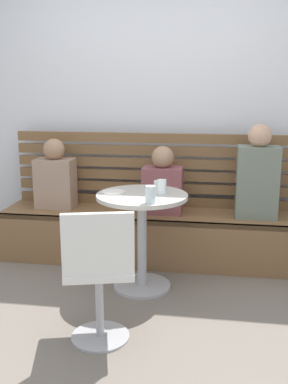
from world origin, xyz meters
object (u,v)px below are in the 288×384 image
at_px(cup_ceramic_white, 159,185).
at_px(cup_water_clear, 162,187).
at_px(cafe_table, 142,223).
at_px(cup_glass_tall, 150,195).
at_px(person_adult, 257,176).
at_px(person_child_left, 55,178).
at_px(white_chair, 99,272).
at_px(booth_bench, 155,236).
at_px(plate_small, 113,192).
at_px(person_child_middle, 163,184).

bearing_deg(cup_ceramic_white, cup_water_clear, -75.17).
distance_m(cafe_table, cup_glass_tall, 0.39).
relative_size(person_adult, cup_glass_tall, 6.50).
bearing_deg(person_child_left, white_chair, -61.76).
height_order(booth_bench, plate_small, plate_small).
bearing_deg(person_child_left, cup_water_clear, -29.56).
xyz_separation_m(cup_glass_tall, cup_water_clear, (0.05, 0.27, -0.01)).
xyz_separation_m(person_adult, cup_ceramic_white, (-0.77, -0.40, -0.02)).
distance_m(person_adult, cup_ceramic_white, 0.87).
distance_m(person_child_left, plate_small, 0.90).
height_order(cafe_table, person_child_left, person_child_left).
bearing_deg(cup_ceramic_white, person_adult, 27.67).
relative_size(cup_ceramic_white, plate_small, 0.47).
height_order(cafe_table, cup_water_clear, cup_water_clear).
relative_size(cafe_table, cup_ceramic_white, 9.25).
height_order(person_child_left, cup_ceramic_white, person_child_left).
bearing_deg(person_child_middle, cafe_table, -98.43).
height_order(white_chair, cup_ceramic_white, white_chair).
height_order(cup_ceramic_white, plate_small, cup_ceramic_white).
bearing_deg(person_child_left, person_child_middle, -1.60).
relative_size(booth_bench, person_child_middle, 4.63).
bearing_deg(cup_glass_tall, person_adult, 46.19).
bearing_deg(cup_glass_tall, white_chair, -111.53).
distance_m(cup_glass_tall, cup_ceramic_white, 0.41).
bearing_deg(plate_small, cup_ceramic_white, 24.87).
xyz_separation_m(person_child_left, cup_glass_tall, (0.99, -0.86, 0.08)).
xyz_separation_m(person_adult, cup_glass_tall, (-0.78, -0.81, 0.01)).
bearing_deg(cup_glass_tall, plate_small, 140.83).
bearing_deg(white_chair, person_child_left, 118.24).
relative_size(person_adult, person_child_left, 1.25).
height_order(cafe_table, white_chair, white_chair).
bearing_deg(white_chair, booth_bench, 83.98).
xyz_separation_m(cafe_table, cup_glass_tall, (0.10, -0.25, 0.28)).
xyz_separation_m(booth_bench, plate_small, (-0.24, -0.56, 0.52)).
bearing_deg(plate_small, person_child_middle, 61.91).
relative_size(white_chair, cup_ceramic_white, 10.63).
distance_m(person_child_middle, plate_small, 0.65).
distance_m(person_child_left, cup_glass_tall, 1.31).
bearing_deg(cafe_table, cup_glass_tall, -68.50).
bearing_deg(person_child_middle, person_adult, -1.20).
xyz_separation_m(person_child_left, cup_ceramic_white, (0.99, -0.45, 0.06)).
distance_m(person_child_middle, cup_water_clear, 0.57).
bearing_deg(person_child_middle, cup_glass_tall, -89.21).
height_order(white_chair, plate_small, white_chair).
bearing_deg(booth_bench, cup_ceramic_white, -78.04).
xyz_separation_m(cup_glass_tall, cup_ceramic_white, (0.01, 0.41, -0.03)).
distance_m(booth_bench, person_adult, 1.03).
bearing_deg(plate_small, person_adult, 26.85).
bearing_deg(plate_small, cup_glass_tall, -39.17).
relative_size(cup_water_clear, plate_small, 0.65).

